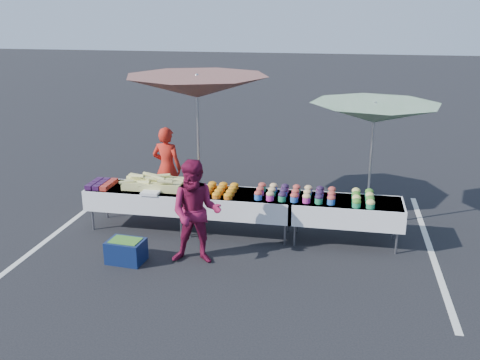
% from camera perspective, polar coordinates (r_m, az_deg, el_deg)
% --- Properties ---
extents(ground, '(80.00, 80.00, 0.00)m').
position_cam_1_polar(ground, '(9.44, -0.00, -5.79)').
color(ground, black).
extents(stripe_left, '(0.10, 5.00, 0.00)m').
position_cam_1_polar(stripe_left, '(10.48, -17.49, -4.18)').
color(stripe_left, silver).
rests_on(stripe_left, ground).
extents(stripe_right, '(0.10, 5.00, 0.00)m').
position_cam_1_polar(stripe_right, '(9.42, 19.62, -6.93)').
color(stripe_right, silver).
rests_on(stripe_right, ground).
extents(table_left, '(1.86, 0.81, 0.75)m').
position_cam_1_polar(table_left, '(9.71, -10.50, -1.72)').
color(table_left, white).
rests_on(table_left, ground).
extents(table_center, '(1.86, 0.81, 0.75)m').
position_cam_1_polar(table_center, '(9.22, -0.00, -2.47)').
color(table_center, white).
rests_on(table_center, ground).
extents(table_right, '(1.86, 0.81, 0.75)m').
position_cam_1_polar(table_right, '(9.08, 11.25, -3.17)').
color(table_right, white).
rests_on(table_right, ground).
extents(berry_punnets, '(0.40, 0.54, 0.08)m').
position_cam_1_polar(berry_punnets, '(9.86, -14.54, -0.42)').
color(berry_punnets, black).
rests_on(berry_punnets, table_left).
extents(corn_pile, '(1.16, 0.57, 0.26)m').
position_cam_1_polar(corn_pile, '(9.58, -9.17, -0.30)').
color(corn_pile, tan).
rests_on(corn_pile, table_left).
extents(plastic_bags, '(0.30, 0.25, 0.05)m').
position_cam_1_polar(plastic_bags, '(9.27, -9.50, -1.34)').
color(plastic_bags, white).
rests_on(plastic_bags, table_left).
extents(carrot_bowls, '(0.55, 0.69, 0.11)m').
position_cam_1_polar(carrot_bowls, '(9.21, -2.15, -1.08)').
color(carrot_bowls, '#CE6616').
rests_on(carrot_bowls, table_center).
extents(potato_cups, '(1.34, 0.58, 0.16)m').
position_cam_1_polar(potato_cups, '(9.02, 5.94, -1.38)').
color(potato_cups, blue).
rests_on(potato_cups, table_right).
extents(bean_baskets, '(0.36, 0.68, 0.15)m').
position_cam_1_polar(bean_baskets, '(8.99, 12.99, -1.86)').
color(bean_baskets, '#218553').
rests_on(bean_baskets, table_right).
extents(vendor, '(0.63, 0.46, 1.62)m').
position_cam_1_polar(vendor, '(10.55, -7.78, 1.31)').
color(vendor, red).
rests_on(vendor, ground).
extents(customer, '(0.86, 0.70, 1.65)m').
position_cam_1_polar(customer, '(8.17, -4.72, -3.48)').
color(customer, maroon).
rests_on(customer, ground).
extents(umbrella_left, '(2.73, 2.73, 2.68)m').
position_cam_1_polar(umbrella_left, '(9.74, -4.60, 9.79)').
color(umbrella_left, black).
rests_on(umbrella_left, ground).
extents(umbrella_right, '(2.56, 2.56, 2.28)m').
position_cam_1_polar(umbrella_right, '(9.46, 14.15, 6.85)').
color(umbrella_right, black).
rests_on(umbrella_right, ground).
extents(storage_bin, '(0.59, 0.45, 0.37)m').
position_cam_1_polar(storage_bin, '(8.58, -12.05, -7.36)').
color(storage_bin, '#0D1B43').
rests_on(storage_bin, ground).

